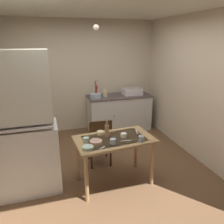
{
  "coord_description": "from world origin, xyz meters",
  "views": [
    {
      "loc": [
        -0.84,
        -3.19,
        2.13
      ],
      "look_at": [
        0.18,
        0.19,
        0.97
      ],
      "focal_mm": 35.06,
      "sensor_mm": 36.0,
      "label": 1
    }
  ],
  "objects_px": {
    "dining_table": "(114,145)",
    "mug_tall": "(113,141)",
    "hand_pump": "(96,90)",
    "mixing_bowl_counter": "(96,96)",
    "hutch_cabinet": "(21,131)",
    "sink_basin": "(132,91)",
    "chair_far_side": "(100,141)",
    "glass_bottle": "(107,130)",
    "serving_bowl_wide": "(96,142)"
  },
  "relations": [
    {
      "from": "mug_tall",
      "to": "glass_bottle",
      "type": "distance_m",
      "value": 0.27
    },
    {
      "from": "chair_far_side",
      "to": "serving_bowl_wide",
      "type": "height_order",
      "value": "chair_far_side"
    },
    {
      "from": "hand_pump",
      "to": "mixing_bowl_counter",
      "type": "relative_size",
      "value": 1.49
    },
    {
      "from": "sink_basin",
      "to": "dining_table",
      "type": "height_order",
      "value": "sink_basin"
    },
    {
      "from": "sink_basin",
      "to": "hand_pump",
      "type": "height_order",
      "value": "hand_pump"
    },
    {
      "from": "sink_basin",
      "to": "hand_pump",
      "type": "relative_size",
      "value": 1.13
    },
    {
      "from": "sink_basin",
      "to": "chair_far_side",
      "type": "relative_size",
      "value": 0.5
    },
    {
      "from": "hand_pump",
      "to": "chair_far_side",
      "type": "bearing_deg",
      "value": -101.0
    },
    {
      "from": "dining_table",
      "to": "chair_far_side",
      "type": "bearing_deg",
      "value": 99.19
    },
    {
      "from": "dining_table",
      "to": "chair_far_side",
      "type": "height_order",
      "value": "chair_far_side"
    },
    {
      "from": "dining_table",
      "to": "mug_tall",
      "type": "height_order",
      "value": "mug_tall"
    },
    {
      "from": "hand_pump",
      "to": "mixing_bowl_counter",
      "type": "bearing_deg",
      "value": -112.1
    },
    {
      "from": "mixing_bowl_counter",
      "to": "dining_table",
      "type": "distance_m",
      "value": 2.02
    },
    {
      "from": "mug_tall",
      "to": "hand_pump",
      "type": "bearing_deg",
      "value": 82.96
    },
    {
      "from": "hutch_cabinet",
      "to": "sink_basin",
      "type": "xyz_separation_m",
      "value": [
        2.38,
        1.85,
        -0.0
      ]
    },
    {
      "from": "hand_pump",
      "to": "glass_bottle",
      "type": "height_order",
      "value": "hand_pump"
    },
    {
      "from": "serving_bowl_wide",
      "to": "hand_pump",
      "type": "bearing_deg",
      "value": 76.9
    },
    {
      "from": "hutch_cabinet",
      "to": "dining_table",
      "type": "relative_size",
      "value": 1.68
    },
    {
      "from": "hutch_cabinet",
      "to": "mug_tall",
      "type": "height_order",
      "value": "hutch_cabinet"
    },
    {
      "from": "dining_table",
      "to": "mug_tall",
      "type": "distance_m",
      "value": 0.23
    },
    {
      "from": "hand_pump",
      "to": "glass_bottle",
      "type": "bearing_deg",
      "value": -98.39
    },
    {
      "from": "sink_basin",
      "to": "mug_tall",
      "type": "bearing_deg",
      "value": -117.84
    },
    {
      "from": "hand_pump",
      "to": "serving_bowl_wide",
      "type": "height_order",
      "value": "hand_pump"
    },
    {
      "from": "hutch_cabinet",
      "to": "hand_pump",
      "type": "relative_size",
      "value": 5.2
    },
    {
      "from": "mixing_bowl_counter",
      "to": "glass_bottle",
      "type": "height_order",
      "value": "glass_bottle"
    },
    {
      "from": "sink_basin",
      "to": "serving_bowl_wide",
      "type": "relative_size",
      "value": 2.5
    },
    {
      "from": "mixing_bowl_counter",
      "to": "dining_table",
      "type": "relative_size",
      "value": 0.22
    },
    {
      "from": "chair_far_side",
      "to": "serving_bowl_wide",
      "type": "relative_size",
      "value": 4.98
    },
    {
      "from": "hutch_cabinet",
      "to": "chair_far_side",
      "type": "xyz_separation_m",
      "value": [
        1.19,
        0.37,
        -0.49
      ]
    },
    {
      "from": "hutch_cabinet",
      "to": "serving_bowl_wide",
      "type": "xyz_separation_m",
      "value": [
        0.99,
        -0.25,
        -0.18
      ]
    },
    {
      "from": "hutch_cabinet",
      "to": "mug_tall",
      "type": "bearing_deg",
      "value": -15.97
    },
    {
      "from": "hutch_cabinet",
      "to": "mixing_bowl_counter",
      "type": "height_order",
      "value": "hutch_cabinet"
    },
    {
      "from": "chair_far_side",
      "to": "glass_bottle",
      "type": "xyz_separation_m",
      "value": [
        0.0,
        -0.46,
        0.39
      ]
    },
    {
      "from": "chair_far_side",
      "to": "serving_bowl_wide",
      "type": "xyz_separation_m",
      "value": [
        -0.2,
        -0.62,
        0.31
      ]
    },
    {
      "from": "hand_pump",
      "to": "serving_bowl_wide",
      "type": "xyz_separation_m",
      "value": [
        -0.5,
        -2.15,
        -0.27
      ]
    },
    {
      "from": "hutch_cabinet",
      "to": "hand_pump",
      "type": "distance_m",
      "value": 2.42
    },
    {
      "from": "serving_bowl_wide",
      "to": "glass_bottle",
      "type": "relative_size",
      "value": 0.7
    },
    {
      "from": "chair_far_side",
      "to": "glass_bottle",
      "type": "relative_size",
      "value": 3.47
    },
    {
      "from": "sink_basin",
      "to": "mug_tall",
      "type": "distance_m",
      "value": 2.49
    },
    {
      "from": "hand_pump",
      "to": "dining_table",
      "type": "bearing_deg",
      "value": -95.64
    },
    {
      "from": "hutch_cabinet",
      "to": "mixing_bowl_counter",
      "type": "xyz_separation_m",
      "value": [
        1.45,
        1.8,
        -0.03
      ]
    },
    {
      "from": "glass_bottle",
      "to": "chair_far_side",
      "type": "bearing_deg",
      "value": 90.39
    },
    {
      "from": "dining_table",
      "to": "sink_basin",
      "type": "bearing_deg",
      "value": 61.85
    },
    {
      "from": "mixing_bowl_counter",
      "to": "hutch_cabinet",
      "type": "bearing_deg",
      "value": -128.81
    },
    {
      "from": "sink_basin",
      "to": "chair_far_side",
      "type": "xyz_separation_m",
      "value": [
        -1.18,
        -1.48,
        -0.48
      ]
    },
    {
      "from": "hutch_cabinet",
      "to": "mixing_bowl_counter",
      "type": "distance_m",
      "value": 2.32
    },
    {
      "from": "sink_basin",
      "to": "mug_tall",
      "type": "xyz_separation_m",
      "value": [
        -1.16,
        -2.2,
        -0.16
      ]
    },
    {
      "from": "hutch_cabinet",
      "to": "dining_table",
      "type": "height_order",
      "value": "hutch_cabinet"
    },
    {
      "from": "sink_basin",
      "to": "glass_bottle",
      "type": "relative_size",
      "value": 1.74
    },
    {
      "from": "serving_bowl_wide",
      "to": "mug_tall",
      "type": "bearing_deg",
      "value": -24.56
    }
  ]
}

